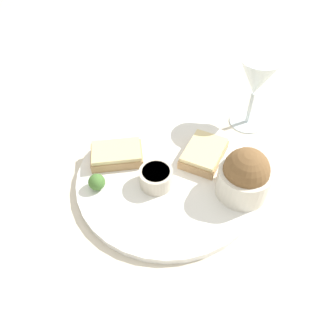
{
  "coord_description": "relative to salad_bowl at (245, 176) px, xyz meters",
  "views": [
    {
      "loc": [
        0.26,
        0.28,
        0.47
      ],
      "look_at": [
        0.0,
        0.0,
        0.03
      ],
      "focal_mm": 35.0,
      "sensor_mm": 36.0,
      "label": 1
    }
  ],
  "objects": [
    {
      "name": "wine_glass",
      "position": [
        -0.17,
        -0.12,
        0.05
      ],
      "size": [
        0.08,
        0.08,
        0.15
      ],
      "color": "silver",
      "rests_on": "ground_plane"
    },
    {
      "name": "cheese_toast_far",
      "position": [
        0.11,
        -0.21,
        -0.03
      ],
      "size": [
        0.11,
        0.11,
        0.03
      ],
      "color": "tan",
      "rests_on": "dinner_plate"
    },
    {
      "name": "ground_plane",
      "position": [
        0.07,
        -0.11,
        -0.06
      ],
      "size": [
        4.0,
        4.0,
        0.0
      ],
      "primitive_type": "plane",
      "color": "beige"
    },
    {
      "name": "salad_bowl",
      "position": [
        0.0,
        0.0,
        0.0
      ],
      "size": [
        0.09,
        0.09,
        0.09
      ],
      "color": "silver",
      "rests_on": "dinner_plate"
    },
    {
      "name": "dinner_plate",
      "position": [
        0.07,
        -0.11,
        -0.05
      ],
      "size": [
        0.33,
        0.33,
        0.01
      ],
      "color": "white",
      "rests_on": "ground_plane"
    },
    {
      "name": "sauce_ramekin",
      "position": [
        0.1,
        -0.11,
        -0.02
      ],
      "size": [
        0.06,
        0.06,
        0.03
      ],
      "color": "beige",
      "rests_on": "dinner_plate"
    },
    {
      "name": "cheese_toast_near",
      "position": [
        -0.01,
        -0.1,
        -0.03
      ],
      "size": [
        0.11,
        0.1,
        0.03
      ],
      "color": "tan",
      "rests_on": "dinner_plate"
    },
    {
      "name": "garnish",
      "position": [
        0.18,
        -0.18,
        -0.03
      ],
      "size": [
        0.03,
        0.03,
        0.03
      ],
      "color": "#477533",
      "rests_on": "dinner_plate"
    }
  ]
}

